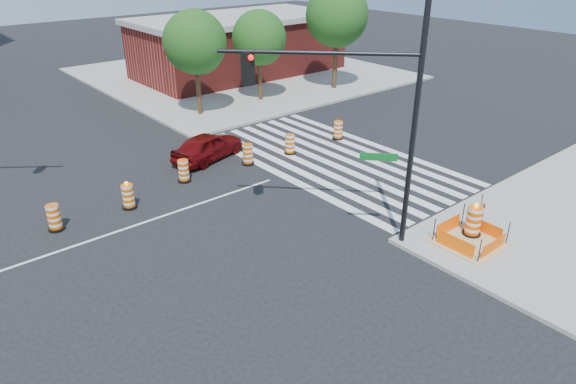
% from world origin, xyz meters
% --- Properties ---
extents(ground, '(120.00, 120.00, 0.00)m').
position_xyz_m(ground, '(0.00, 0.00, 0.00)').
color(ground, black).
rests_on(ground, ground).
extents(sidewalk_ne, '(22.00, 22.00, 0.15)m').
position_xyz_m(sidewalk_ne, '(18.00, 18.00, 0.07)').
color(sidewalk_ne, gray).
rests_on(sidewalk_ne, ground).
extents(crosswalk_east, '(6.75, 13.50, 0.01)m').
position_xyz_m(crosswalk_east, '(10.95, 0.00, 0.01)').
color(crosswalk_east, silver).
rests_on(crosswalk_east, ground).
extents(lane_centerline, '(14.00, 0.12, 0.01)m').
position_xyz_m(lane_centerline, '(0.00, 0.00, 0.01)').
color(lane_centerline, silver).
rests_on(lane_centerline, ground).
extents(excavation_pit, '(2.20, 2.20, 0.90)m').
position_xyz_m(excavation_pit, '(9.00, -9.00, 0.22)').
color(excavation_pit, tan).
rests_on(excavation_pit, ground).
extents(brick_storefront, '(16.50, 8.50, 4.60)m').
position_xyz_m(brick_storefront, '(18.00, 18.00, 2.32)').
color(brick_storefront, maroon).
rests_on(brick_storefront, ground).
extents(red_coupe, '(4.28, 2.64, 1.36)m').
position_xyz_m(red_coupe, '(6.22, 3.96, 0.68)').
color(red_coupe, '#5B0708').
rests_on(red_coupe, ground).
extents(signal_pole_se, '(4.58, 4.65, 8.44)m').
position_xyz_m(signal_pole_se, '(6.07, -6.09, 5.17)').
color(signal_pole_se, black).
rests_on(signal_pole_se, ground).
extents(pit_drum, '(0.66, 0.66, 1.31)m').
position_xyz_m(pit_drum, '(9.50, -8.76, 0.69)').
color(pit_drum, black).
rests_on(pit_drum, ground).
extents(barricade, '(0.72, 0.55, 1.02)m').
position_xyz_m(barricade, '(10.55, -8.46, 0.71)').
color(barricade, '#DC5504').
rests_on(barricade, ground).
extents(tree_north_c, '(3.74, 3.74, 6.36)m').
position_xyz_m(tree_north_c, '(9.65, 10.40, 4.27)').
color(tree_north_c, '#382314').
rests_on(tree_north_c, ground).
extents(tree_north_d, '(3.52, 3.52, 5.98)m').
position_xyz_m(tree_north_d, '(14.50, 10.59, 4.01)').
color(tree_north_d, '#382314').
rests_on(tree_north_d, ground).
extents(tree_north_e, '(4.35, 4.35, 7.39)m').
position_xyz_m(tree_north_e, '(20.54, 9.63, 4.96)').
color(tree_north_e, '#382314').
rests_on(tree_north_e, ground).
extents(median_drum_3, '(0.60, 0.60, 1.02)m').
position_xyz_m(median_drum_3, '(-1.92, 1.61, 0.48)').
color(median_drum_3, black).
rests_on(median_drum_3, ground).
extents(median_drum_4, '(0.60, 0.60, 1.18)m').
position_xyz_m(median_drum_4, '(0.96, 1.52, 0.49)').
color(median_drum_4, black).
rests_on(median_drum_4, ground).
extents(median_drum_5, '(0.60, 0.60, 1.02)m').
position_xyz_m(median_drum_5, '(3.97, 2.37, 0.48)').
color(median_drum_5, black).
rests_on(median_drum_5, ground).
extents(median_drum_6, '(0.60, 0.60, 1.02)m').
position_xyz_m(median_drum_6, '(7.36, 2.15, 0.48)').
color(median_drum_6, black).
rests_on(median_drum_6, ground).
extents(median_drum_7, '(0.60, 0.60, 1.02)m').
position_xyz_m(median_drum_7, '(9.81, 1.90, 0.48)').
color(median_drum_7, black).
rests_on(median_drum_7, ground).
extents(median_drum_8, '(0.60, 0.60, 1.02)m').
position_xyz_m(median_drum_8, '(13.23, 1.88, 0.48)').
color(median_drum_8, black).
rests_on(median_drum_8, ground).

